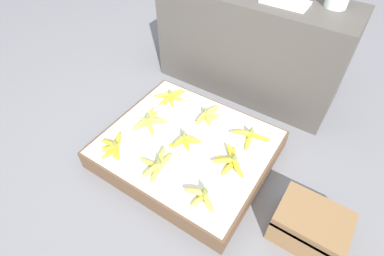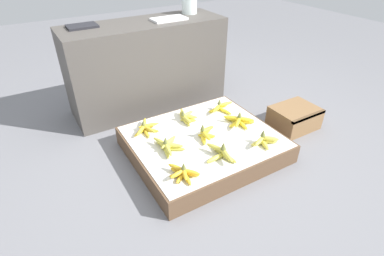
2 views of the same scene
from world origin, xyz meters
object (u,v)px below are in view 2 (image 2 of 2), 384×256
at_px(banana_bunch_middle_left, 168,146).
at_px(wooden_crate, 294,118).
at_px(banana_bunch_back_midright, 221,107).
at_px(glass_jar, 189,4).
at_px(banana_bunch_front_left, 183,173).
at_px(banana_bunch_middle_midleft, 205,134).
at_px(banana_bunch_middle_midright, 239,121).
at_px(banana_bunch_back_midleft, 186,117).
at_px(banana_bunch_front_midleft, 221,153).
at_px(banana_bunch_back_left, 146,128).
at_px(banana_bunch_front_midright, 264,141).
at_px(foam_tray_white, 169,19).

bearing_deg(banana_bunch_middle_left, wooden_crate, -4.29).
xyz_separation_m(banana_bunch_back_midright, glass_jar, (0.13, 0.74, 0.69)).
distance_m(banana_bunch_front_left, banana_bunch_middle_midleft, 0.45).
bearing_deg(banana_bunch_back_midright, banana_bunch_middle_midright, -91.46).
height_order(banana_bunch_front_left, banana_bunch_back_midleft, same).
xyz_separation_m(banana_bunch_front_left, banana_bunch_middle_midleft, (0.35, 0.28, 0.01)).
relative_size(banana_bunch_front_midleft, banana_bunch_middle_midright, 1.08).
distance_m(banana_bunch_front_midleft, banana_bunch_back_midright, 0.63).
height_order(banana_bunch_front_left, banana_bunch_middle_left, banana_bunch_middle_left).
distance_m(wooden_crate, banana_bunch_back_left, 1.25).
distance_m(banana_bunch_front_midleft, banana_bunch_back_midleft, 0.53).
bearing_deg(banana_bunch_front_midright, banana_bunch_middle_midleft, 137.18).
bearing_deg(banana_bunch_middle_midleft, banana_bunch_front_midleft, -97.70).
distance_m(banana_bunch_middle_left, banana_bunch_back_left, 0.29).
bearing_deg(foam_tray_white, glass_jar, 24.79).
bearing_deg(banana_bunch_middle_left, banana_bunch_front_midleft, -43.76).
distance_m(banana_bunch_back_left, glass_jar, 1.27).
height_order(banana_bunch_front_left, banana_bunch_back_midright, banana_bunch_back_midright).
height_order(banana_bunch_front_midleft, banana_bunch_middle_midleft, same).
bearing_deg(foam_tray_white, wooden_crate, -54.91).
xyz_separation_m(banana_bunch_front_midleft, glass_jar, (0.49, 1.25, 0.68)).
xyz_separation_m(wooden_crate, banana_bunch_middle_left, (-1.15, 0.09, 0.09)).
height_order(banana_bunch_front_midleft, banana_bunch_front_midright, banana_bunch_front_midleft).
height_order(banana_bunch_front_midleft, banana_bunch_back_midright, banana_bunch_front_midleft).
relative_size(banana_bunch_front_midright, banana_bunch_back_left, 0.86).
relative_size(banana_bunch_middle_left, foam_tray_white, 0.87).
xyz_separation_m(banana_bunch_back_midleft, foam_tray_white, (0.18, 0.60, 0.61)).
bearing_deg(banana_bunch_middle_left, banana_bunch_back_midright, 22.02).
bearing_deg(banana_bunch_middle_midright, foam_tray_white, 99.28).
relative_size(wooden_crate, banana_bunch_middle_midleft, 2.06).
relative_size(wooden_crate, banana_bunch_front_midleft, 1.41).
xyz_separation_m(wooden_crate, banana_bunch_middle_midright, (-0.53, 0.09, 0.09)).
relative_size(banana_bunch_back_midleft, foam_tray_white, 0.79).
distance_m(banana_bunch_middle_midright, banana_bunch_back_midright, 0.25).
relative_size(banana_bunch_back_midright, foam_tray_white, 0.85).
relative_size(banana_bunch_middle_midleft, glass_jar, 1.05).
distance_m(banana_bunch_front_midleft, banana_bunch_middle_midleft, 0.24).
bearing_deg(banana_bunch_middle_midleft, banana_bunch_back_left, 137.86).
distance_m(banana_bunch_front_midleft, banana_bunch_middle_left, 0.37).
xyz_separation_m(banana_bunch_middle_left, banana_bunch_back_left, (-0.04, 0.29, -0.01)).
bearing_deg(banana_bunch_front_midright, wooden_crate, 21.13).
bearing_deg(banana_bunch_front_midright, banana_bunch_middle_midright, 86.70).
bearing_deg(banana_bunch_front_midleft, banana_bunch_middle_midleft, 82.30).
height_order(banana_bunch_front_midright, banana_bunch_back_midleft, banana_bunch_front_midright).
bearing_deg(foam_tray_white, banana_bunch_front_midleft, -100.83).
relative_size(banana_bunch_middle_midright, foam_tray_white, 0.82).
xyz_separation_m(glass_jar, foam_tray_white, (-0.28, -0.13, -0.08)).
bearing_deg(wooden_crate, banana_bunch_back_left, 162.39).
distance_m(banana_bunch_front_midright, banana_bunch_middle_midleft, 0.42).
bearing_deg(glass_jar, banana_bunch_back_midright, -99.97).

